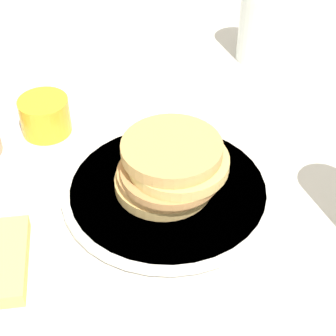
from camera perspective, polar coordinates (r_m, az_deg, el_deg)
name	(u,v)px	position (r m, az deg, el deg)	size (l,w,h in m)	color
ground_plane	(182,206)	(0.75, 1.43, -3.92)	(4.00, 4.00, 0.00)	silver
plate	(168,190)	(0.76, 0.00, -2.26)	(0.29, 0.29, 0.01)	silver
pancake_stack	(169,167)	(0.73, 0.15, 0.05)	(0.14, 0.14, 0.07)	tan
juice_glass	(45,116)	(0.87, -12.39, 5.20)	(0.08, 0.08, 0.06)	yellow
water_bottle_mid	(262,15)	(1.02, 9.50, 15.09)	(0.08, 0.08, 0.18)	silver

